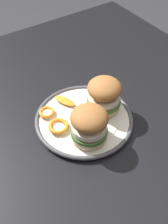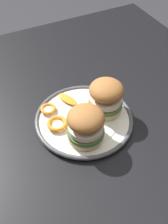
% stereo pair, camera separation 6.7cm
% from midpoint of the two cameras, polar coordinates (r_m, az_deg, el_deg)
% --- Properties ---
extents(dining_table, '(1.21, 1.09, 0.77)m').
position_cam_midpoint_polar(dining_table, '(0.86, 3.55, -7.32)').
color(dining_table, black).
rests_on(dining_table, ground).
extents(dinner_plate, '(0.28, 0.28, 0.02)m').
position_cam_midpoint_polar(dinner_plate, '(0.79, 2.42, -1.64)').
color(dinner_plate, silver).
rests_on(dinner_plate, dining_table).
extents(sandwich_half_left, '(0.14, 0.14, 0.10)m').
position_cam_midpoint_polar(sandwich_half_left, '(0.77, 7.09, 3.18)').
color(sandwich_half_left, beige).
rests_on(sandwich_half_left, dinner_plate).
extents(sandwich_half_right, '(0.14, 0.14, 0.10)m').
position_cam_midpoint_polar(sandwich_half_right, '(0.70, 3.11, -2.75)').
color(sandwich_half_right, beige).
rests_on(sandwich_half_right, dinner_plate).
extents(orange_peel_curled, '(0.06, 0.06, 0.01)m').
position_cam_midpoint_polar(orange_peel_curled, '(0.80, -5.15, 0.56)').
color(orange_peel_curled, orange).
rests_on(orange_peel_curled, dinner_plate).
extents(orange_peel_strip_long, '(0.08, 0.05, 0.01)m').
position_cam_midpoint_polar(orange_peel_strip_long, '(0.83, -1.14, 2.60)').
color(orange_peel_strip_long, orange).
rests_on(orange_peel_strip_long, dinner_plate).
extents(orange_peel_strip_short, '(0.08, 0.08, 0.01)m').
position_cam_midpoint_polar(orange_peel_strip_short, '(0.78, 1.14, -0.61)').
color(orange_peel_strip_short, orange).
rests_on(orange_peel_strip_short, dinner_plate).
extents(orange_peel_small_curl, '(0.08, 0.08, 0.01)m').
position_cam_midpoint_polar(orange_peel_small_curl, '(0.76, -3.14, -2.58)').
color(orange_peel_small_curl, orange).
rests_on(orange_peel_small_curl, dinner_plate).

